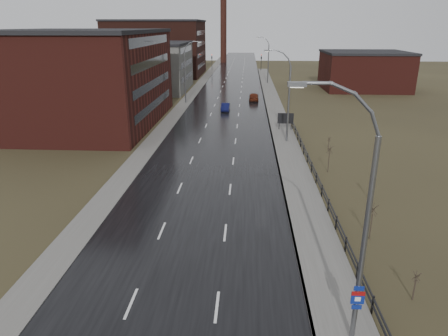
# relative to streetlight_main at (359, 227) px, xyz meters

# --- Properties ---
(road) EXTENTS (14.00, 300.00, 0.06)m
(road) POSITION_rel_streetlight_main_xyz_m (-8.47, 58.00, -6.03)
(road) COLOR black
(road) RESTS_ON ground
(sidewalk_right) EXTENTS (3.20, 180.00, 0.18)m
(sidewalk_right) POSITION_rel_streetlight_main_xyz_m (0.13, 33.00, -5.97)
(sidewalk_right) COLOR #595651
(sidewalk_right) RESTS_ON ground
(curb_right) EXTENTS (0.16, 180.00, 0.18)m
(curb_right) POSITION_rel_streetlight_main_xyz_m (-1.39, 33.00, -5.97)
(curb_right) COLOR slate
(curb_right) RESTS_ON ground
(sidewalk_left) EXTENTS (2.40, 260.00, 0.12)m
(sidewalk_left) POSITION_rel_streetlight_main_xyz_m (-16.67, 58.00, -6.00)
(sidewalk_left) COLOR #595651
(sidewalk_left) RESTS_ON ground
(warehouse_near) EXTENTS (22.44, 28.56, 13.50)m
(warehouse_near) POSITION_rel_streetlight_main_xyz_m (-29.46, 43.00, 0.70)
(warehouse_near) COLOR #471914
(warehouse_near) RESTS_ON ground
(warehouse_mid) EXTENTS (16.32, 20.40, 10.50)m
(warehouse_mid) POSITION_rel_streetlight_main_xyz_m (-26.46, 76.00, -0.80)
(warehouse_mid) COLOR slate
(warehouse_mid) RESTS_ON ground
(warehouse_far) EXTENTS (26.52, 24.48, 15.50)m
(warehouse_far) POSITION_rel_streetlight_main_xyz_m (-31.47, 106.00, 1.70)
(warehouse_far) COLOR #331611
(warehouse_far) RESTS_ON ground
(building_right) EXTENTS (18.36, 16.32, 8.50)m
(building_right) POSITION_rel_streetlight_main_xyz_m (21.83, 80.00, -1.80)
(building_right) COLOR #471914
(building_right) RESTS_ON ground
(smokestack) EXTENTS (2.70, 2.70, 30.70)m
(smokestack) POSITION_rel_streetlight_main_xyz_m (-14.47, 148.00, 9.44)
(smokestack) COLOR #331611
(smokestack) RESTS_ON ground
(streetlight_main) EXTENTS (3.91, 0.29, 12.11)m
(streetlight_main) POSITION_rel_streetlight_main_xyz_m (0.00, 0.00, 0.00)
(streetlight_main) COLOR slate
(streetlight_main) RESTS_ON ground
(streetlight_right_mid) EXTENTS (3.36, 0.28, 11.35)m
(streetlight_right_mid) POSITION_rel_streetlight_main_xyz_m (0.03, 34.00, -0.22)
(streetlight_right_mid) COLOR slate
(streetlight_right_mid) RESTS_ON ground
(streetlight_left) EXTENTS (3.36, 0.28, 11.35)m
(streetlight_left) POSITION_rel_streetlight_main_xyz_m (-16.17, 60.00, -0.22)
(streetlight_left) COLOR slate
(streetlight_left) RESTS_ON ground
(streetlight_right_far) EXTENTS (3.36, 0.28, 11.35)m
(streetlight_right_far) POSITION_rel_streetlight_main_xyz_m (0.03, 88.00, -0.22)
(streetlight_right_far) COLOR slate
(streetlight_right_far) RESTS_ON ground
(guardrail) EXTENTS (0.10, 53.05, 1.10)m
(guardrail) POSITION_rel_streetlight_main_xyz_m (1.83, 16.32, -5.35)
(guardrail) COLOR black
(guardrail) RESTS_ON ground
(shrub_b) EXTENTS (0.41, 0.43, 1.71)m
(shrub_b) POSITION_rel_streetlight_main_xyz_m (4.39, 3.28, -5.15)
(shrub_b) COLOR #382D23
(shrub_b) RESTS_ON ground
(shrub_c) EXTENTS (0.62, 0.66, 2.64)m
(shrub_c) POSITION_rel_streetlight_main_xyz_m (3.91, 9.80, -4.66)
(shrub_c) COLOR #382D23
(shrub_c) RESTS_ON ground
(shrub_d) EXTENTS (0.51, 0.54, 2.15)m
(shrub_d) POSITION_rel_streetlight_main_xyz_m (5.84, 16.49, -4.92)
(shrub_d) COLOR #382D23
(shrub_d) RESTS_ON ground
(shrub_e) EXTENTS (0.66, 0.70, 2.81)m
(shrub_e) POSITION_rel_streetlight_main_xyz_m (3.51, 23.18, -4.57)
(shrub_e) COLOR #382D23
(shrub_e) RESTS_ON ground
(shrub_f) EXTENTS (0.39, 0.41, 1.63)m
(shrub_f) POSITION_rel_streetlight_main_xyz_m (4.97, 30.77, -5.20)
(shrub_f) COLOR #382D23
(shrub_f) RESTS_ON ground
(billboard) EXTENTS (2.22, 0.17, 2.53)m
(billboard) POSITION_rel_streetlight_main_xyz_m (0.63, 39.90, -4.35)
(billboard) COLOR black
(billboard) RESTS_ON ground
(traffic_light_left) EXTENTS (0.58, 2.73, 5.30)m
(traffic_light_left) POSITION_rel_streetlight_main_xyz_m (-16.47, 118.00, -1.46)
(traffic_light_left) COLOR black
(traffic_light_left) RESTS_ON ground
(traffic_light_right) EXTENTS (0.58, 2.73, 5.30)m
(traffic_light_right) POSITION_rel_streetlight_main_xyz_m (-0.47, 118.00, -1.46)
(traffic_light_right) COLOR black
(traffic_light_right) RESTS_ON ground
(car_near) EXTENTS (1.46, 4.01, 1.31)m
(car_near) POSITION_rel_streetlight_main_xyz_m (-8.49, 53.00, -5.40)
(car_near) COLOR #0C0F3C
(car_near) RESTS_ON ground
(car_far) EXTENTS (1.95, 4.68, 1.58)m
(car_far) POSITION_rel_streetlight_main_xyz_m (-3.48, 63.28, -5.27)
(car_far) COLOR #521C0D
(car_far) RESTS_ON ground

